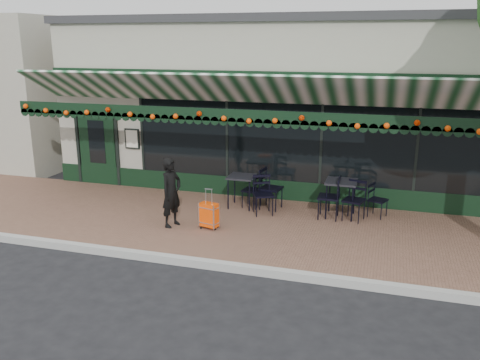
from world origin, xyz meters
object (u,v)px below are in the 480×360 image
(chair_a_right, at_px, (378,200))
(chair_a_front, at_px, (354,201))
(chair_a_left, at_px, (329,197))
(chair_b_left, at_px, (252,190))
(woman, at_px, (171,193))
(chair_b_right, at_px, (271,189))
(chair_b_front, at_px, (263,195))
(suitcase, at_px, (209,215))
(cafe_table_a, at_px, (341,184))
(cafe_table_b, at_px, (242,179))

(chair_a_right, distance_m, chair_a_front, 0.64)
(chair_a_left, xyz_separation_m, chair_b_left, (-1.88, 0.26, -0.07))
(chair_a_right, bearing_deg, chair_a_left, 131.90)
(chair_a_left, bearing_deg, woman, -65.81)
(chair_a_front, xyz_separation_m, chair_b_left, (-2.44, 0.25, -0.04))
(chair_b_right, bearing_deg, chair_b_front, 177.02)
(chair_b_right, height_order, chair_b_front, chair_b_right)
(suitcase, relative_size, chair_b_front, 0.96)
(chair_b_left, bearing_deg, chair_a_right, 100.52)
(chair_b_front, bearing_deg, suitcase, -151.60)
(woman, distance_m, suitcase, 0.95)
(cafe_table_a, height_order, chair_b_left, cafe_table_a)
(cafe_table_a, bearing_deg, cafe_table_b, 179.61)
(cafe_table_b, bearing_deg, chair_b_right, 5.43)
(chair_a_left, bearing_deg, suitcase, -60.10)
(cafe_table_b, height_order, chair_a_left, chair_a_left)
(woman, relative_size, suitcase, 1.71)
(chair_b_right, distance_m, chair_b_front, 0.44)
(woman, xyz_separation_m, chair_b_right, (1.79, 1.76, -0.26))
(cafe_table_a, height_order, cafe_table_b, cafe_table_a)
(chair_a_right, distance_m, chair_b_right, 2.48)
(cafe_table_b, relative_size, chair_b_right, 0.78)
(suitcase, height_order, cafe_table_b, suitcase)
(cafe_table_b, relative_size, chair_b_left, 0.93)
(woman, relative_size, cafe_table_b, 1.94)
(chair_b_left, bearing_deg, chair_b_front, 50.66)
(cafe_table_b, distance_m, chair_b_left, 0.37)
(woman, distance_m, chair_a_left, 3.53)
(chair_a_left, relative_size, chair_a_right, 1.25)
(cafe_table_b, xyz_separation_m, chair_a_left, (2.11, -0.21, -0.21))
(suitcase, distance_m, cafe_table_b, 1.68)
(chair_a_left, bearing_deg, cafe_table_b, -96.33)
(woman, height_order, chair_b_right, woman)
(woman, bearing_deg, cafe_table_a, -47.57)
(chair_a_left, height_order, chair_b_left, chair_a_left)
(suitcase, relative_size, chair_a_front, 0.97)
(chair_b_right, bearing_deg, cafe_table_a, -84.69)
(cafe_table_a, relative_size, chair_a_front, 0.93)
(chair_a_front, distance_m, chair_b_right, 1.98)
(cafe_table_b, xyz_separation_m, chair_b_front, (0.62, -0.37, -0.24))
(cafe_table_b, bearing_deg, suitcase, -99.04)
(woman, height_order, chair_a_left, woman)
(suitcase, xyz_separation_m, chair_b_right, (0.96, 1.68, 0.20))
(chair_a_right, xyz_separation_m, chair_a_front, (-0.51, -0.39, 0.07))
(woman, relative_size, chair_a_right, 1.94)
(chair_b_left, bearing_deg, chair_a_left, 89.70)
(chair_b_right, bearing_deg, chair_a_right, -78.70)
(cafe_table_a, height_order, chair_a_right, cafe_table_a)
(cafe_table_a, relative_size, chair_b_front, 0.92)
(chair_a_right, distance_m, chair_b_left, 2.95)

